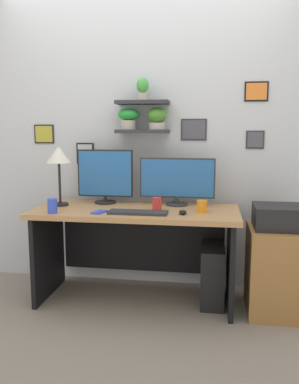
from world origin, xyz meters
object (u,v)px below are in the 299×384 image
monitor_right (177,180)px  pen_cup (157,204)px  computer_mouse (183,212)px  drawer_cabinet (277,270)px  water_cup (52,206)px  monitor_left (105,176)px  desk (137,233)px  coffee_mug (202,206)px  desk_lamp (59,158)px  printer (280,217)px  cell_phone (99,212)px  keyboard (138,212)px  computer_tower_right (213,275)px

monitor_right → pen_cup: 0.31m
computer_mouse → drawer_cabinet: bearing=8.2°
computer_mouse → water_cup: 0.97m
monitor_left → pen_cup: (0.47, -0.24, -0.18)m
desk → pen_cup: size_ratio=16.03×
coffee_mug → desk_lamp: bearing=175.5°
monitor_left → monitor_right: (0.61, 0.00, -0.02)m
computer_mouse → drawer_cabinet: computer_mouse is taller
printer → water_cup: bearing=-173.0°
desk_lamp → pen_cup: bearing=-4.8°
desk → coffee_mug: bearing=-10.7°
monitor_right → desk_lamp: (-0.94, -0.17, 0.18)m
cell_phone → keyboard: bearing=17.2°
desk → keyboard: size_ratio=3.64×
drawer_cabinet → desk_lamp: bearing=177.0°
desk → drawer_cabinet: bearing=-5.0°
monitor_right → coffee_mug: size_ratio=6.84×
water_cup → computer_tower_right: 1.36m
pen_cup → water_cup: size_ratio=0.91×
printer → pen_cup: bearing=178.6°
desk → pen_cup: pen_cup is taller
desk → computer_mouse: 0.48m
desk → keyboard: bearing=-78.1°
computer_mouse → cell_phone: (-0.62, -0.04, -0.01)m
cell_phone → printer: printer is taller
drawer_cabinet → coffee_mug: bearing=-179.9°
computer_mouse → computer_tower_right: 0.61m
cell_phone → pen_cup: (0.41, 0.16, 0.05)m
desk_lamp → cell_phone: desk_lamp is taller
monitor_right → computer_tower_right: 0.81m
coffee_mug → pen_cup: (-0.35, 0.02, 0.01)m
computer_mouse → pen_cup: pen_cup is taller
keyboard → printer: printer is taller
desk → desk_lamp: size_ratio=3.31×
coffee_mug → drawer_cabinet: (0.57, 0.00, -0.47)m
pen_cup → drawer_cabinet: bearing=-1.4°
computer_mouse → desk_lamp: bearing=169.3°
keyboard → desk_lamp: bearing=162.0°
monitor_left → monitor_right: 0.61m
keyboard → computer_mouse: computer_mouse is taller
desk_lamp → printer: bearing=-3.0°
desk → desk_lamp: 0.88m
printer → computer_tower_right: size_ratio=0.82×
desk_lamp → water_cup: bearing=-80.0°
monitor_left → computer_mouse: size_ratio=5.24×
desk_lamp → drawer_cabinet: desk_lamp is taller
desk → coffee_mug: 0.58m
monitor_left → computer_mouse: bearing=-27.9°
monitor_left → printer: size_ratio=1.24×
cell_phone → printer: (1.33, 0.14, -0.02)m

